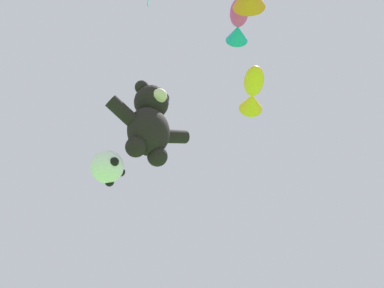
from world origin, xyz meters
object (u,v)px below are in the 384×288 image
object	(u,v)px
fish_kite_goldfin	(253,92)
teddy_bear_kite	(150,122)
fish_kite_magenta	(238,23)
soccer_ball_kite	(108,167)

from	to	relation	value
fish_kite_goldfin	teddy_bear_kite	bearing A→B (deg)	175.23
fish_kite_goldfin	fish_kite_magenta	distance (m)	2.79
fish_kite_magenta	fish_kite_goldfin	bearing A→B (deg)	36.29
soccer_ball_kite	fish_kite_magenta	distance (m)	6.10
fish_kite_goldfin	fish_kite_magenta	world-z (taller)	fish_kite_magenta
teddy_bear_kite	fish_kite_goldfin	xyz separation A→B (m)	(3.84, -0.32, 3.30)
teddy_bear_kite	fish_kite_goldfin	bearing A→B (deg)	-4.77
teddy_bear_kite	soccer_ball_kite	size ratio (longest dim) A/B	3.11
teddy_bear_kite	fish_kite_magenta	size ratio (longest dim) A/B	1.63
fish_kite_magenta	soccer_ball_kite	bearing A→B (deg)	140.19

